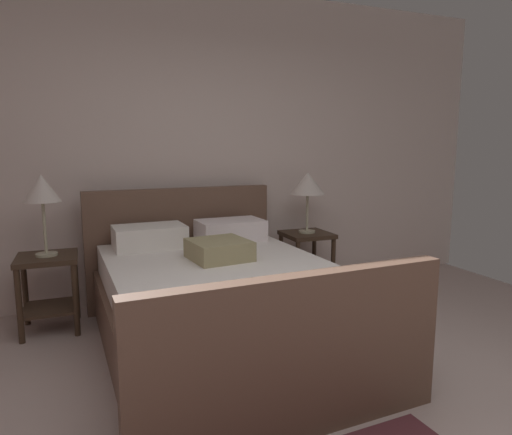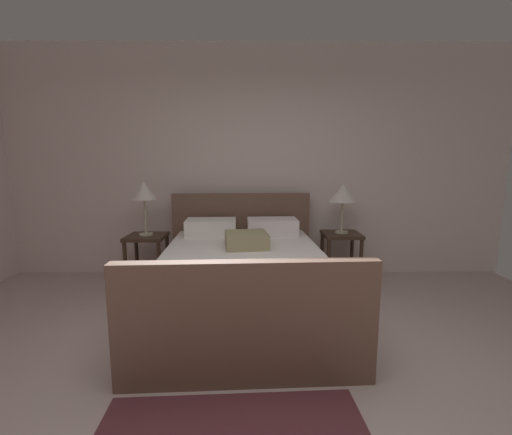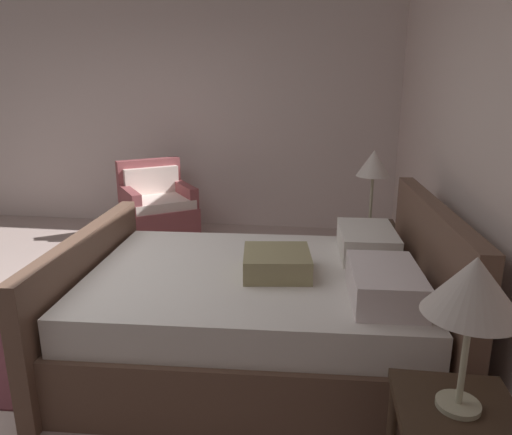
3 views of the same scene
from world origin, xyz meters
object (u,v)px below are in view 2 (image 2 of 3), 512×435
bed (243,278)px  table_lamp_right (343,194)px  nightstand_left (147,251)px  table_lamp_left (144,192)px  nightstand_right (341,249)px

bed → table_lamp_right: 1.63m
bed → nightstand_left: (-1.15, 0.77, 0.06)m
table_lamp_right → bed: bearing=-142.5°
bed → table_lamp_left: (-1.15, 0.77, 0.76)m
nightstand_right → nightstand_left: (-2.31, -0.11, 0.00)m
table_lamp_right → nightstand_left: size_ratio=0.98×
nightstand_right → table_lamp_right: (0.00, 0.00, 0.67)m
nightstand_right → table_lamp_left: bearing=-177.2°
table_lamp_right → table_lamp_left: table_lamp_left is taller
table_lamp_right → table_lamp_left: 2.31m
bed → nightstand_left: 1.39m
bed → nightstand_right: size_ratio=3.88×
table_lamp_left → bed: bearing=-33.9°
nightstand_right → nightstand_left: same height
bed → table_lamp_left: bearing=146.1°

